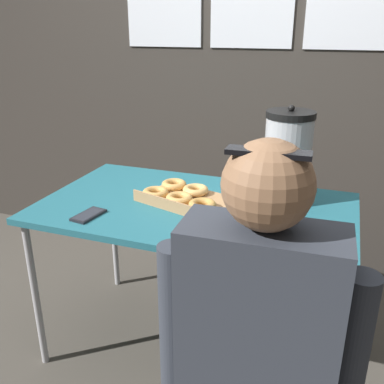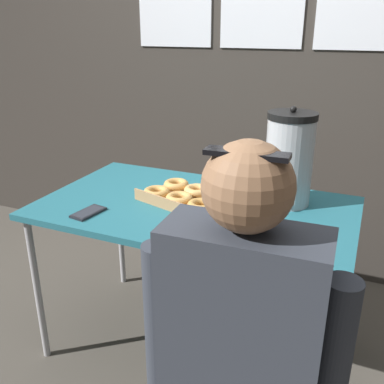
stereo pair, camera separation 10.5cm
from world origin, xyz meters
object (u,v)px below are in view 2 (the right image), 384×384
at_px(coffee_urn, 289,159).
at_px(person_seated, 239,368).
at_px(donut_box, 184,196).
at_px(cell_phone, 88,212).

xyz_separation_m(coffee_urn, person_seated, (0.06, -0.87, -0.36)).
bearing_deg(donut_box, person_seated, -38.89).
xyz_separation_m(coffee_urn, cell_phone, (-0.74, -0.45, -0.20)).
bearing_deg(cell_phone, coffee_urn, 39.69).
bearing_deg(donut_box, coffee_urn, 37.51).
bearing_deg(person_seated, donut_box, -57.74).
distance_m(donut_box, coffee_urn, 0.49).
bearing_deg(cell_phone, person_seated, -19.51).
height_order(donut_box, person_seated, person_seated).
height_order(cell_phone, person_seated, person_seated).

